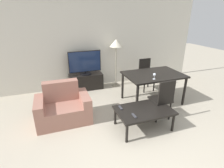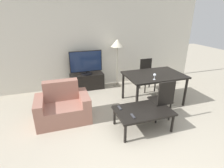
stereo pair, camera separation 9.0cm
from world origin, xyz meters
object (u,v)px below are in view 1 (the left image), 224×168
coffee_table (144,111)px  dining_chair_near (163,98)px  tv (85,63)px  wine_glass_left (154,75)px  tv_stand (86,82)px  dining_chair_far (146,73)px  armchair (63,108)px  dining_table (153,77)px  remote_primary (121,108)px  floor_lamp (116,45)px  remote_secondary (134,116)px

coffee_table → dining_chair_near: (0.52, 0.14, 0.14)m
tv → wine_glass_left: tv is taller
tv_stand → dining_chair_far: dining_chair_far is taller
armchair → dining_table: armchair is taller
coffee_table → dining_table: 1.25m
tv_stand → coffee_table: 2.42m
dining_chair_far → remote_primary: dining_chair_far is taller
floor_lamp → wine_glass_left: 1.73m
armchair → tv_stand: (0.79, 1.50, -0.05)m
dining_chair_near → wine_glass_left: (0.05, 0.46, 0.35)m
armchair → tv_stand: size_ratio=1.11×
dining_table → remote_primary: (-1.18, -0.74, -0.26)m
armchair → wine_glass_left: 2.14m
tv → floor_lamp: bearing=-3.8°
tv → armchair: bearing=-118.0°
tv_stand → coffee_table: bearing=-73.5°
dining_chair_far → tv: bearing=161.1°
dining_chair_near → remote_primary: bearing=176.5°
dining_table → dining_chair_near: size_ratio=1.54×
floor_lamp → wine_glass_left: (0.31, -1.64, -0.42)m
coffee_table → remote_primary: (-0.42, 0.20, 0.05)m
dining_chair_far → floor_lamp: (-0.76, 0.52, 0.78)m
floor_lamp → wine_glass_left: bearing=-79.3°
floor_lamp → wine_glass_left: floor_lamp is taller
coffee_table → remote_secondary: 0.33m
dining_table → remote_primary: dining_table is taller
tv_stand → floor_lamp: floor_lamp is taller
dining_table → wine_glass_left: (-0.20, -0.33, 0.18)m
tv → remote_primary: size_ratio=6.29×
floor_lamp → remote_primary: (-0.67, -2.05, -0.86)m
dining_chair_far → dining_chair_near: bearing=-107.4°
dining_table → dining_chair_far: 0.85m
dining_chair_near → floor_lamp: (-0.26, 2.11, 0.78)m
wine_glass_left → coffee_table: bearing=-133.2°
remote_primary → tv: bearing=97.3°
tv_stand → wine_glass_left: wine_glass_left is taller
armchair → dining_chair_far: bearing=20.1°
coffee_table → dining_chair_far: dining_chair_far is taller
armchair → dining_chair_near: 2.12m
remote_primary → dining_chair_near: bearing=-3.5°
armchair → dining_chair_far: 2.67m
remote_primary → wine_glass_left: wine_glass_left is taller
coffee_table → wine_glass_left: bearing=46.8°
coffee_table → remote_primary: bearing=154.1°
armchair → dining_chair_near: dining_chair_near is taller
coffee_table → tv: bearing=106.5°
dining_table → tv: bearing=136.5°
floor_lamp → armchair: bearing=-140.5°
tv → dining_chair_near: 2.50m
tv → dining_table: bearing=-43.5°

